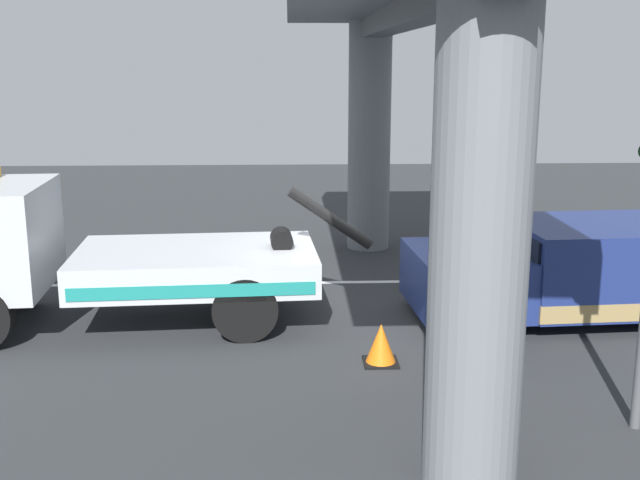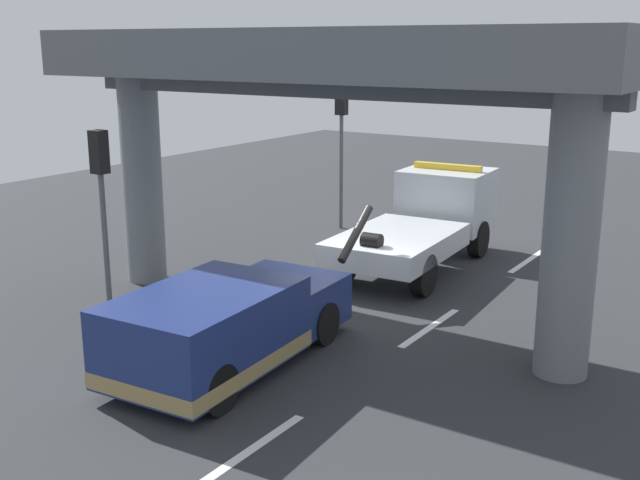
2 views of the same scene
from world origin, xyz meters
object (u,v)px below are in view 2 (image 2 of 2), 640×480
(towed_van_green, at_px, (225,327))
(traffic_cone_orange, at_px, (262,285))
(traffic_light_near, at_px, (102,181))
(traffic_light_far, at_px, (342,125))
(tow_truck_white, at_px, (427,218))

(towed_van_green, bearing_deg, traffic_cone_orange, 28.42)
(traffic_light_near, xyz_separation_m, traffic_light_far, (9.50, -0.00, 0.35))
(traffic_light_far, bearing_deg, traffic_light_near, 180.00)
(tow_truck_white, relative_size, towed_van_green, 1.37)
(traffic_light_far, bearing_deg, towed_van_green, -158.81)
(towed_van_green, height_order, traffic_light_far, traffic_light_far)
(traffic_light_far, distance_m, traffic_cone_orange, 7.70)
(tow_truck_white, bearing_deg, traffic_light_far, 62.30)
(tow_truck_white, relative_size, traffic_cone_orange, 12.57)
(traffic_cone_orange, bearing_deg, tow_truck_white, -21.85)
(tow_truck_white, height_order, towed_van_green, tow_truck_white)
(traffic_cone_orange, bearing_deg, traffic_light_near, 142.41)
(traffic_light_near, bearing_deg, traffic_light_far, -0.00)
(towed_van_green, height_order, traffic_light_near, traffic_light_near)
(traffic_light_near, relative_size, traffic_cone_orange, 6.81)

